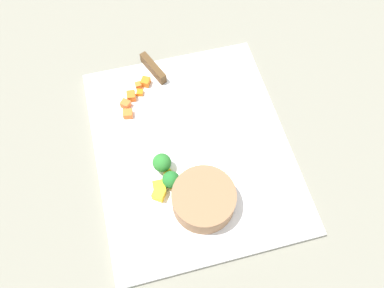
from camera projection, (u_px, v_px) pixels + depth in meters
name	position (u px, v px, depth m)	size (l,w,h in m)	color
ground_plane	(192.00, 149.00, 0.74)	(4.00, 4.00, 0.00)	gray
cutting_board	(192.00, 148.00, 0.73)	(0.43, 0.36, 0.01)	white
prep_bowl	(204.00, 200.00, 0.66)	(0.11, 0.11, 0.04)	#916746
chef_knife	(174.00, 93.00, 0.78)	(0.35, 0.16, 0.02)	silver
carrot_dice_0	(126.00, 104.00, 0.76)	(0.02, 0.01, 0.02)	orange
carrot_dice_1	(140.00, 93.00, 0.78)	(0.01, 0.01, 0.01)	orange
carrot_dice_2	(131.00, 96.00, 0.77)	(0.02, 0.02, 0.02)	orange
carrot_dice_3	(146.00, 82.00, 0.79)	(0.02, 0.02, 0.01)	orange
carrot_dice_4	(138.00, 85.00, 0.79)	(0.01, 0.01, 0.01)	orange
carrot_dice_5	(128.00, 114.00, 0.75)	(0.02, 0.02, 0.01)	orange
pepper_dice_0	(159.00, 195.00, 0.67)	(0.02, 0.02, 0.02)	yellow
pepper_dice_1	(172.00, 184.00, 0.69)	(0.02, 0.02, 0.01)	yellow
pepper_dice_2	(169.00, 175.00, 0.70)	(0.01, 0.02, 0.01)	yellow
pepper_dice_3	(159.00, 187.00, 0.68)	(0.02, 0.02, 0.02)	yellow
broccoli_floret_0	(171.00, 180.00, 0.68)	(0.03, 0.03, 0.04)	#8CAB5C
broccoli_floret_1	(162.00, 163.00, 0.69)	(0.03, 0.03, 0.04)	#94B568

